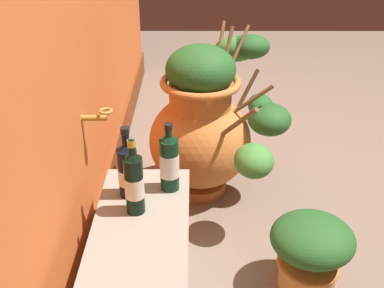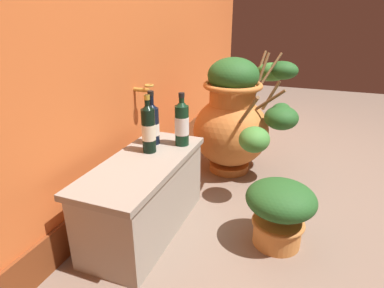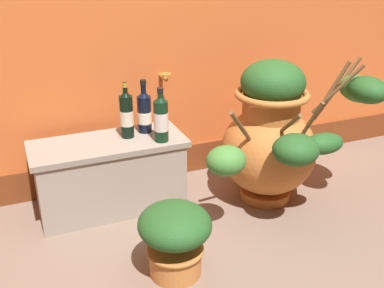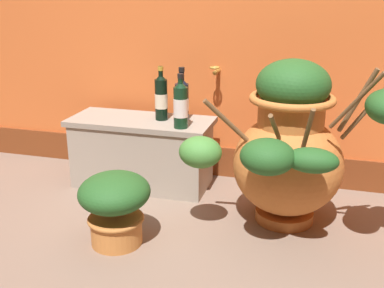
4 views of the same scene
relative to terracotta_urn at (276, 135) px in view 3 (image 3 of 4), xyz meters
name	(u,v)px [view 3 (image 3 of 4)]	position (x,y,z in m)	size (l,w,h in m)	color
ground_plane	(256,281)	(-0.43, -0.58, -0.40)	(7.00, 7.00, 0.00)	#7A6656
terracotta_urn	(276,135)	(0.00, 0.00, 0.00)	(1.05, 0.71, 0.81)	#C17033
stone_ledge	(110,173)	(-0.86, 0.26, -0.19)	(0.81, 0.35, 0.40)	#9E9384
wine_bottle_left	(127,114)	(-0.74, 0.28, 0.13)	(0.07, 0.07, 0.30)	black
wine_bottle_middle	(144,111)	(-0.64, 0.32, 0.12)	(0.08, 0.08, 0.29)	black
wine_bottle_right	(161,118)	(-0.59, 0.16, 0.13)	(0.08, 0.08, 0.29)	black
potted_shrub	(175,236)	(-0.73, -0.40, -0.20)	(0.32, 0.33, 0.34)	#CC7F3D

